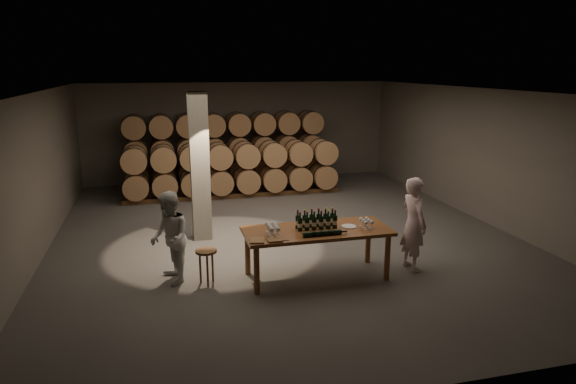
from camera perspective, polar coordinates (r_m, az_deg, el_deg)
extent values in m
plane|color=#53504E|center=(11.70, -0.53, -4.68)|extent=(12.00, 12.00, 0.00)
plane|color=#605E59|center=(11.10, -0.57, 11.17)|extent=(12.00, 12.00, 0.00)
plane|color=#6A655B|center=(17.11, -5.40, 6.69)|extent=(10.00, 0.00, 10.00)
plane|color=#6A655B|center=(5.86, 13.79, -7.83)|extent=(10.00, 0.00, 10.00)
plane|color=#6A655B|center=(11.23, -26.18, 1.53)|extent=(0.00, 12.00, 12.00)
plane|color=#6A655B|center=(13.38, 20.77, 3.84)|extent=(0.00, 12.00, 12.00)
cube|color=slate|center=(11.21, -9.78, 2.75)|extent=(0.40, 0.40, 3.20)
cylinder|color=brown|center=(8.64, -3.51, -8.65)|extent=(0.10, 0.10, 0.84)
cylinder|color=brown|center=(9.33, 10.98, -7.13)|extent=(0.10, 0.10, 0.84)
cylinder|color=brown|center=(9.42, -4.51, -6.70)|extent=(0.10, 0.10, 0.84)
cylinder|color=brown|center=(10.07, 8.90, -5.46)|extent=(0.10, 0.10, 0.84)
cube|color=brown|center=(9.14, 3.23, -4.34)|extent=(2.60, 1.10, 0.06)
cube|color=brown|center=(16.23, -6.65, 0.74)|extent=(6.26, 0.10, 0.12)
cube|color=brown|center=(16.81, -6.93, 1.19)|extent=(6.26, 0.10, 0.12)
cylinder|color=#A7784B|center=(16.31, -16.38, 1.81)|extent=(0.70, 0.95, 0.70)
cylinder|color=black|center=(16.06, -16.40, 1.62)|extent=(0.73, 0.04, 0.73)
cylinder|color=black|center=(16.57, -16.35, 1.99)|extent=(0.73, 0.04, 0.73)
cylinder|color=#A7784B|center=(16.30, -13.64, 1.97)|extent=(0.70, 0.95, 0.70)
cylinder|color=black|center=(16.05, -13.62, 1.79)|extent=(0.73, 0.04, 0.73)
cylinder|color=black|center=(16.55, -13.66, 2.15)|extent=(0.73, 0.04, 0.73)
cylinder|color=#A7784B|center=(16.32, -10.90, 2.13)|extent=(0.70, 0.95, 0.70)
cylinder|color=black|center=(16.07, -10.84, 1.95)|extent=(0.73, 0.04, 0.73)
cylinder|color=black|center=(16.58, -10.96, 2.31)|extent=(0.73, 0.04, 0.73)
cylinder|color=#A7784B|center=(16.39, -8.18, 2.29)|extent=(0.70, 0.95, 0.70)
cylinder|color=black|center=(16.13, -8.08, 2.11)|extent=(0.73, 0.04, 0.73)
cylinder|color=black|center=(16.64, -8.28, 2.46)|extent=(0.73, 0.04, 0.73)
cylinder|color=#A7784B|center=(16.49, -5.49, 2.44)|extent=(0.70, 0.95, 0.70)
cylinder|color=black|center=(16.23, -5.34, 2.26)|extent=(0.73, 0.04, 0.73)
cylinder|color=black|center=(16.74, -5.63, 2.61)|extent=(0.73, 0.04, 0.73)
cylinder|color=#A7784B|center=(16.62, -2.83, 2.58)|extent=(0.70, 0.95, 0.70)
cylinder|color=black|center=(16.37, -2.65, 2.40)|extent=(0.73, 0.04, 0.73)
cylinder|color=black|center=(16.87, -3.01, 2.74)|extent=(0.73, 0.04, 0.73)
cylinder|color=#A7784B|center=(16.79, -0.22, 2.71)|extent=(0.70, 0.95, 0.70)
cylinder|color=black|center=(16.54, 0.00, 2.54)|extent=(0.73, 0.04, 0.73)
cylinder|color=black|center=(17.04, -0.43, 2.87)|extent=(0.73, 0.04, 0.73)
cylinder|color=#A7784B|center=(16.99, 2.33, 2.83)|extent=(0.70, 0.95, 0.70)
cylinder|color=black|center=(16.75, 2.59, 2.67)|extent=(0.73, 0.04, 0.73)
cylinder|color=black|center=(17.24, 2.09, 3.00)|extent=(0.73, 0.04, 0.73)
cylinder|color=#A7784B|center=(16.18, -16.56, 4.37)|extent=(0.70, 0.95, 0.70)
cylinder|color=black|center=(15.92, -16.58, 4.22)|extent=(0.73, 0.04, 0.73)
cylinder|color=black|center=(16.44, -16.53, 4.51)|extent=(0.73, 0.04, 0.73)
cylinder|color=#A7784B|center=(16.17, -13.79, 4.54)|extent=(0.70, 0.95, 0.70)
cylinder|color=black|center=(15.91, -13.77, 4.39)|extent=(0.73, 0.04, 0.73)
cylinder|color=black|center=(16.42, -13.80, 4.68)|extent=(0.73, 0.04, 0.73)
cylinder|color=#A7784B|center=(16.19, -11.02, 4.70)|extent=(0.70, 0.95, 0.70)
cylinder|color=black|center=(15.94, -10.96, 4.55)|extent=(0.73, 0.04, 0.73)
cylinder|color=black|center=(16.45, -11.08, 4.83)|extent=(0.73, 0.04, 0.73)
cylinder|color=#A7784B|center=(16.26, -8.27, 4.84)|extent=(0.70, 0.95, 0.70)
cylinder|color=black|center=(16.00, -8.17, 4.70)|extent=(0.73, 0.04, 0.73)
cylinder|color=black|center=(16.51, -8.37, 4.98)|extent=(0.73, 0.04, 0.73)
cylinder|color=#A7784B|center=(16.36, -5.55, 4.98)|extent=(0.70, 0.95, 0.70)
cylinder|color=black|center=(16.10, -5.40, 4.84)|extent=(0.73, 0.04, 0.73)
cylinder|color=black|center=(16.61, -5.69, 5.11)|extent=(0.73, 0.04, 0.73)
cylinder|color=#A7784B|center=(16.49, -2.86, 5.10)|extent=(0.70, 0.95, 0.70)
cylinder|color=black|center=(16.24, -2.67, 4.96)|extent=(0.73, 0.04, 0.73)
cylinder|color=black|center=(16.74, -3.04, 5.23)|extent=(0.73, 0.04, 0.73)
cylinder|color=#A7784B|center=(16.66, -0.22, 5.21)|extent=(0.70, 0.95, 0.70)
cylinder|color=black|center=(16.41, 0.00, 5.07)|extent=(0.73, 0.04, 0.73)
cylinder|color=black|center=(16.91, -0.44, 5.34)|extent=(0.73, 0.04, 0.73)
cylinder|color=#A7784B|center=(16.87, 2.36, 5.30)|extent=(0.70, 0.95, 0.70)
cylinder|color=black|center=(16.62, 2.62, 5.17)|extent=(0.73, 0.04, 0.73)
cylinder|color=black|center=(17.12, 2.11, 5.43)|extent=(0.73, 0.04, 0.73)
cylinder|color=#A7784B|center=(16.08, -16.74, 6.97)|extent=(0.70, 0.95, 0.70)
cylinder|color=black|center=(15.82, -16.77, 6.86)|extent=(0.73, 0.04, 0.73)
cylinder|color=black|center=(16.34, -16.71, 7.07)|extent=(0.73, 0.04, 0.73)
cylinder|color=#A7784B|center=(16.07, -13.94, 7.14)|extent=(0.70, 0.95, 0.70)
cylinder|color=black|center=(15.81, -13.93, 7.04)|extent=(0.73, 0.04, 0.73)
cylinder|color=black|center=(16.33, -13.95, 7.24)|extent=(0.73, 0.04, 0.73)
cylinder|color=#A7784B|center=(16.09, -11.15, 7.30)|extent=(0.70, 0.95, 0.70)
cylinder|color=black|center=(15.84, -11.09, 7.20)|extent=(0.73, 0.04, 0.73)
cylinder|color=black|center=(16.35, -11.20, 7.39)|extent=(0.73, 0.04, 0.73)
cylinder|color=#A7784B|center=(16.16, -8.36, 7.43)|extent=(0.70, 0.95, 0.70)
cylinder|color=black|center=(15.90, -8.26, 7.34)|extent=(0.73, 0.04, 0.73)
cylinder|color=black|center=(16.41, -8.46, 7.53)|extent=(0.73, 0.04, 0.73)
cylinder|color=#A7784B|center=(16.26, -5.61, 7.55)|extent=(0.70, 0.95, 0.70)
cylinder|color=black|center=(16.00, -5.46, 7.46)|extent=(0.73, 0.04, 0.73)
cylinder|color=black|center=(16.51, -5.75, 7.65)|extent=(0.73, 0.04, 0.73)
cylinder|color=#A7784B|center=(16.39, -2.89, 7.65)|extent=(0.70, 0.95, 0.70)
cylinder|color=black|center=(16.14, -2.70, 7.56)|extent=(0.73, 0.04, 0.73)
cylinder|color=black|center=(16.65, -3.07, 7.75)|extent=(0.73, 0.04, 0.73)
cylinder|color=#A7784B|center=(16.57, -0.22, 7.74)|extent=(0.70, 0.95, 0.70)
cylinder|color=black|center=(16.32, 0.00, 7.64)|extent=(0.73, 0.04, 0.73)
cylinder|color=black|center=(16.82, -0.44, 7.83)|extent=(0.73, 0.04, 0.73)
cylinder|color=#A7784B|center=(16.77, 2.38, 7.80)|extent=(0.70, 0.95, 0.70)
cylinder|color=black|center=(16.53, 2.65, 7.71)|extent=(0.73, 0.04, 0.73)
cylinder|color=black|center=(17.02, 2.13, 7.89)|extent=(0.73, 0.04, 0.73)
cube|color=brown|center=(14.88, -5.90, -0.45)|extent=(6.26, 0.10, 0.12)
cube|color=brown|center=(15.46, -6.24, 0.09)|extent=(6.26, 0.10, 0.12)
cylinder|color=#A7784B|center=(14.94, -16.52, 0.72)|extent=(0.70, 0.95, 0.70)
cylinder|color=black|center=(14.69, -16.55, 0.50)|extent=(0.73, 0.04, 0.73)
cylinder|color=black|center=(15.20, -16.49, 0.94)|extent=(0.73, 0.04, 0.73)
cylinder|color=#A7784B|center=(14.93, -13.53, 0.90)|extent=(0.70, 0.95, 0.70)
cylinder|color=black|center=(14.68, -13.51, 0.68)|extent=(0.73, 0.04, 0.73)
cylinder|color=black|center=(15.18, -13.55, 1.12)|extent=(0.73, 0.04, 0.73)
cylinder|color=#A7784B|center=(14.96, -10.55, 1.08)|extent=(0.70, 0.95, 0.70)
cylinder|color=black|center=(14.70, -10.48, 0.86)|extent=(0.73, 0.04, 0.73)
cylinder|color=black|center=(15.21, -10.62, 1.29)|extent=(0.73, 0.04, 0.73)
cylinder|color=#A7784B|center=(15.03, -7.58, 1.25)|extent=(0.70, 0.95, 0.70)
cylinder|color=black|center=(14.77, -7.46, 1.04)|extent=(0.73, 0.04, 0.73)
cylinder|color=black|center=(15.28, -7.70, 1.46)|extent=(0.73, 0.04, 0.73)
cylinder|color=#A7784B|center=(15.13, -4.65, 1.42)|extent=(0.70, 0.95, 0.70)
cylinder|color=black|center=(14.88, -4.48, 1.21)|extent=(0.73, 0.04, 0.73)
cylinder|color=black|center=(15.38, -4.82, 1.62)|extent=(0.73, 0.04, 0.73)
cylinder|color=#A7784B|center=(15.28, -1.77, 1.58)|extent=(0.70, 0.95, 0.70)
cylinder|color=black|center=(15.03, -1.55, 1.38)|extent=(0.73, 0.04, 0.73)
cylinder|color=black|center=(15.53, -1.98, 1.78)|extent=(0.73, 0.04, 0.73)
cylinder|color=#A7784B|center=(15.47, 1.05, 1.73)|extent=(0.70, 0.95, 0.70)
cylinder|color=black|center=(15.22, 1.31, 1.53)|extent=(0.73, 0.04, 0.73)
cylinder|color=black|center=(15.71, 0.80, 1.93)|extent=(0.73, 0.04, 0.73)
cylinder|color=#A7784B|center=(15.69, 3.80, 1.88)|extent=(0.70, 0.95, 0.70)
cylinder|color=black|center=(15.45, 4.10, 1.68)|extent=(0.73, 0.04, 0.73)
cylinder|color=black|center=(15.93, 3.51, 2.07)|extent=(0.73, 0.04, 0.73)
cylinder|color=#A7784B|center=(14.80, -16.72, 3.51)|extent=(0.70, 0.95, 0.70)
cylinder|color=black|center=(14.54, -16.75, 3.34)|extent=(0.73, 0.04, 0.73)
cylinder|color=black|center=(15.06, -16.68, 3.68)|extent=(0.73, 0.04, 0.73)
cylinder|color=#A7784B|center=(14.79, -13.69, 3.70)|extent=(0.70, 0.95, 0.70)
cylinder|color=black|center=(14.53, -13.68, 3.52)|extent=(0.73, 0.04, 0.73)
cylinder|color=black|center=(15.04, -13.71, 3.86)|extent=(0.73, 0.04, 0.73)
cylinder|color=#A7784B|center=(14.81, -10.68, 3.87)|extent=(0.70, 0.95, 0.70)
cylinder|color=black|center=(14.56, -10.60, 3.70)|extent=(0.73, 0.04, 0.73)
cylinder|color=black|center=(15.07, -10.74, 4.04)|extent=(0.73, 0.04, 0.73)
cylinder|color=#A7784B|center=(14.88, -7.67, 4.03)|extent=(0.70, 0.95, 0.70)
cylinder|color=black|center=(14.63, -7.55, 3.87)|extent=(0.73, 0.04, 0.73)
cylinder|color=black|center=(15.14, -7.79, 4.19)|extent=(0.73, 0.04, 0.73)
cylinder|color=#A7784B|center=(14.99, -4.71, 4.18)|extent=(0.70, 0.95, 0.70)
cylinder|color=black|center=(14.74, -4.53, 4.02)|extent=(0.73, 0.04, 0.73)
cylinder|color=black|center=(15.24, -4.87, 4.34)|extent=(0.73, 0.04, 0.73)
cylinder|color=#A7784B|center=(15.14, -1.79, 4.32)|extent=(0.70, 0.95, 0.70)
cylinder|color=black|center=(14.89, -1.57, 4.16)|extent=(0.73, 0.04, 0.73)
cylinder|color=black|center=(15.39, -2.00, 4.47)|extent=(0.73, 0.04, 0.73)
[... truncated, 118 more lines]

